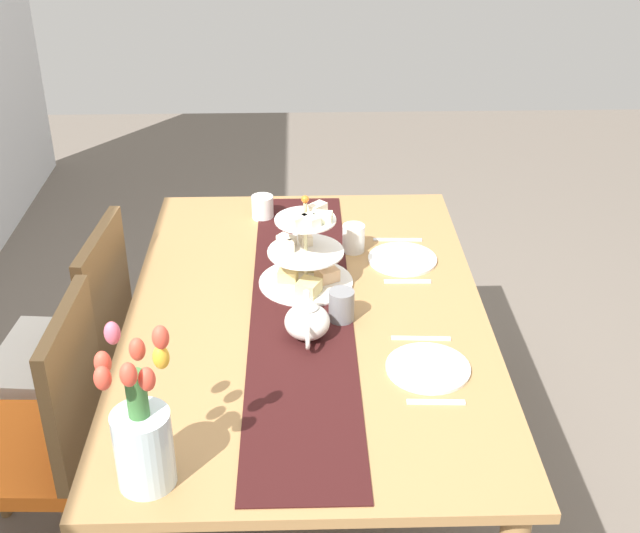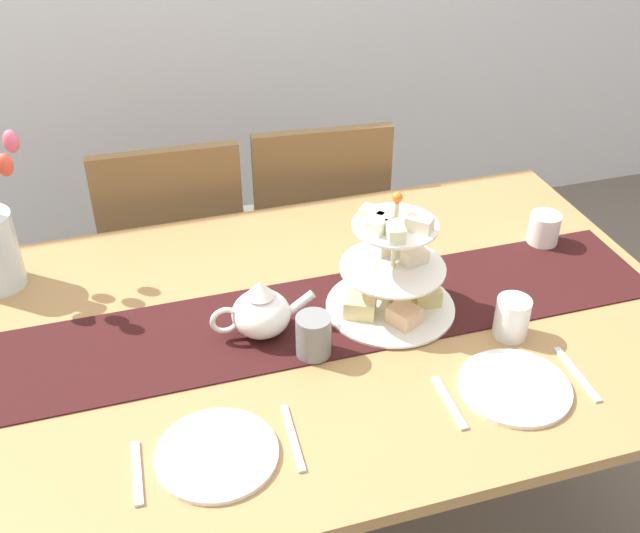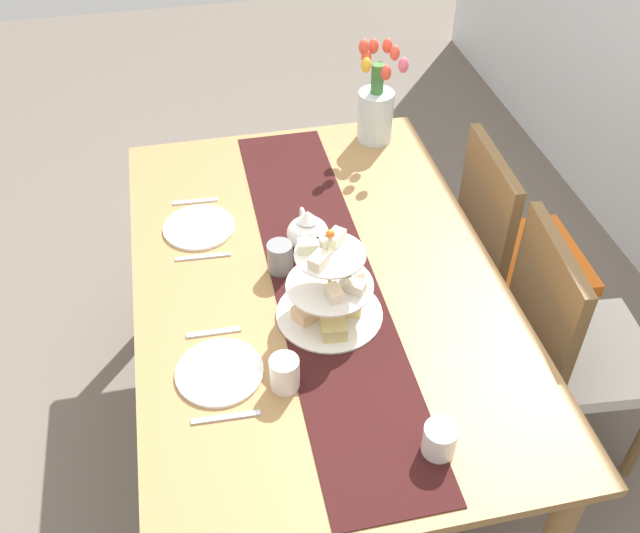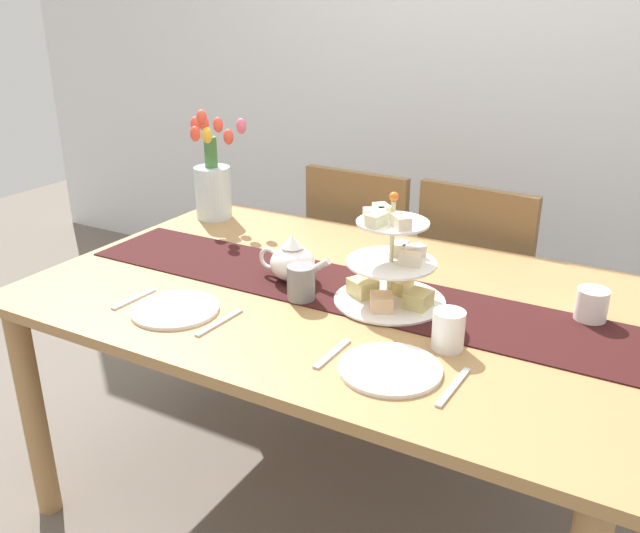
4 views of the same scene
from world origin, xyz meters
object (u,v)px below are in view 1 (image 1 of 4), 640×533
dining_table (307,336)px  mug_grey (341,305)px  chair_right (78,341)px  knife_left (421,338)px  tulip_vase (142,434)px  knife_right (398,240)px  teapot (307,320)px  fork_right (407,281)px  cream_jug (263,207)px  dinner_plate_left (428,368)px  mug_white_text (353,238)px  fork_left (436,402)px  chair_left (41,434)px  tiered_cake_stand (306,257)px  dinner_plate_right (402,259)px

dining_table → mug_grey: (-0.05, -0.10, 0.14)m
chair_right → knife_left: 1.18m
tulip_vase → knife_right: bearing=-30.8°
teapot → fork_right: (0.31, -0.32, -0.06)m
cream_jug → dinner_plate_left: cream_jug is taller
fork_right → knife_right: (0.29, 0.00, 0.00)m
mug_grey → mug_white_text: (0.44, -0.06, -0.00)m
teapot → fork_left: size_ratio=1.59×
chair_left → mug_white_text: bearing=-55.4°
tiered_cake_stand → fork_right: 0.34m
chair_left → dinner_plate_right: size_ratio=3.96×
dining_table → teapot: teapot is taller
tiered_cake_stand → knife_right: tiered_cake_stand is taller
chair_left → cream_jug: chair_left is taller
cream_jug → dining_table: bearing=-166.8°
dinner_plate_left → cream_jug: bearing=26.5°
chair_left → fork_left: chair_left is taller
chair_right → dinner_plate_right: bearing=-84.8°
chair_right → mug_grey: 0.95m
dining_table → teapot: bearing=180.0°
dinner_plate_left → mug_grey: 0.34m
mug_white_text → cream_jug: bearing=49.9°
knife_right → mug_white_text: size_ratio=1.79×
dinner_plate_right → dinner_plate_left: bearing=180.0°
fork_right → knife_right: size_ratio=0.88×
knife_right → dinner_plate_left: bearing=180.0°
chair_left → tiered_cake_stand: tiered_cake_stand is taller
dinner_plate_left → knife_right: bearing=0.0°
cream_jug → mug_grey: 0.75m
teapot → tulip_vase: tulip_vase is taller
chair_right → cream_jug: bearing=-54.3°
tiered_cake_stand → fork_right: (-0.00, -0.32, -0.09)m
dining_table → chair_right: 0.81m
dining_table → teapot: 0.21m
fork_right → knife_right: same height
dining_table → cream_jug: bearing=13.2°
dining_table → knife_right: size_ratio=9.87×
chair_right → knife_left: size_ratio=5.35×
tulip_vase → mug_white_text: size_ratio=4.29×
dining_table → knife_left: 0.37m
dinner_plate_left → mug_white_text: bearing=13.1°
chair_left → chair_right: bearing=0.0°
tiered_cake_stand → dinner_plate_left: bearing=-145.4°
tulip_vase → fork_left: (0.26, -0.69, -0.13)m
knife_left → chair_right: bearing=71.3°
knife_left → knife_right: (0.61, 0.00, 0.00)m
chair_right → knife_right: (0.24, -1.09, 0.24)m
knife_left → fork_right: 0.32m
chair_left → chair_right: size_ratio=1.00×
teapot → tulip_vase: size_ratio=0.59×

